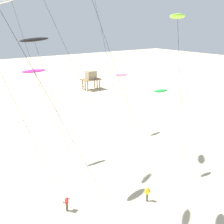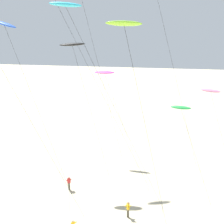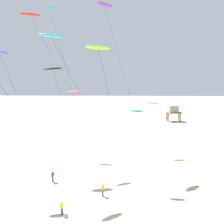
{
  "view_description": "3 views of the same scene",
  "coord_description": "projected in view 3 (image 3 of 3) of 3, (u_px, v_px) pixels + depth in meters",
  "views": [
    {
      "loc": [
        -13.06,
        -12.76,
        17.19
      ],
      "look_at": [
        3.31,
        10.12,
        7.58
      ],
      "focal_mm": 41.23,
      "sensor_mm": 36.0,
      "label": 1
    },
    {
      "loc": [
        6.37,
        -20.31,
        16.97
      ],
      "look_at": [
        -0.79,
        11.33,
        8.08
      ],
      "focal_mm": 45.41,
      "sensor_mm": 36.0,
      "label": 2
    },
    {
      "loc": [
        4.4,
        -21.62,
        15.09
      ],
      "look_at": [
        3.69,
        8.83,
        9.74
      ],
      "focal_mm": 34.45,
      "sensor_mm": 36.0,
      "label": 3
    }
  ],
  "objects": [
    {
      "name": "kite_teal",
      "position": [
        51.0,
        13.0,
        34.81
      ],
      "size": [
        7.36,
        1.96,
        26.06
      ],
      "color": "teal",
      "rests_on": "ground"
    },
    {
      "name": "kite_cyan",
      "position": [
        52.0,
        37.0,
        24.45
      ],
      "size": [
        10.43,
        2.59,
        19.73
      ],
      "color": "#33BFE0",
      "rests_on": "ground"
    },
    {
      "name": "kite_lime",
      "position": [
        99.0,
        49.0,
        21.62
      ],
      "size": [
        5.49,
        1.98,
        18.04
      ],
      "color": "#8CD833",
      "rests_on": "ground"
    },
    {
      "name": "stilt_house",
      "position": [
        174.0,
        110.0,
        69.32
      ],
      "size": [
        4.84,
        3.33,
        5.19
      ],
      "color": "#846647",
      "rests_on": "ground"
    },
    {
      "name": "kite_pink",
      "position": [
        152.0,
        103.0,
        40.1
      ],
      "size": [
        4.56,
        1.0,
        10.23
      ],
      "color": "pink",
      "rests_on": "ground"
    },
    {
      "name": "kite_flyer_nearest",
      "position": [
        62.0,
        207.0,
        23.22
      ],
      "size": [
        0.61,
        0.63,
        1.67
      ],
      "color": "#33333D",
      "rests_on": "ground"
    },
    {
      "name": "kite_flyer_furthest",
      "position": [
        103.0,
        190.0,
        26.78
      ],
      "size": [
        0.69,
        0.7,
        1.67
      ],
      "color": "#4C4738",
      "rests_on": "ground"
    },
    {
      "name": "kite_purple",
      "position": [
        105.0,
        7.0,
        33.64
      ],
      "size": [
        8.73,
        2.41,
        26.26
      ],
      "color": "purple",
      "rests_on": "ground"
    },
    {
      "name": "kite_red",
      "position": [
        31.0,
        17.0,
        27.29
      ],
      "size": [
        12.15,
        2.92,
        22.79
      ],
      "color": "red",
      "rests_on": "ground"
    },
    {
      "name": "kite_magenta",
      "position": [
        75.0,
        92.0,
        38.54
      ],
      "size": [
        5.67,
        1.16,
        12.28
      ],
      "color": "#D8339E",
      "rests_on": "ground"
    },
    {
      "name": "kite_flyer_middle",
      "position": [
        53.0,
        176.0,
        30.32
      ],
      "size": [
        0.72,
        0.71,
        1.67
      ],
      "color": "#4C4738",
      "rests_on": "ground"
    },
    {
      "name": "kite_green",
      "position": [
        137.0,
        112.0,
        28.17
      ],
      "size": [
        4.68,
        1.05,
        10.57
      ],
      "color": "green",
      "rests_on": "ground"
    },
    {
      "name": "kite_black",
      "position": [
        53.0,
        69.0,
        31.34
      ],
      "size": [
        5.47,
        1.42,
        16.17
      ],
      "color": "black",
      "rests_on": "ground"
    },
    {
      "name": "ground_plane",
      "position": [
        77.0,
        211.0,
        24.0
      ],
      "size": [
        260.0,
        260.0,
        0.0
      ],
      "primitive_type": "plane",
      "color": "beige"
    }
  ]
}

